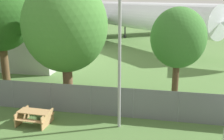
% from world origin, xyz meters
% --- Properties ---
extents(perimeter_fence, '(56.07, 0.07, 1.82)m').
position_xyz_m(perimeter_fence, '(0.00, 10.40, 0.91)').
color(perimeter_fence, slate).
rests_on(perimeter_fence, ground).
extents(airplane, '(34.55, 36.54, 12.01)m').
position_xyz_m(airplane, '(-6.12, 39.90, 4.23)').
color(airplane, silver).
rests_on(airplane, ground).
extents(picnic_bench_near_cabin, '(1.82, 1.46, 0.76)m').
position_xyz_m(picnic_bench_near_cabin, '(-5.28, 8.59, 0.47)').
color(picnic_bench_near_cabin, tan).
rests_on(picnic_bench_near_cabin, ground).
extents(tree_behind_benches, '(3.43, 3.43, 6.30)m').
position_xyz_m(tree_behind_benches, '(2.40, 12.98, 4.38)').
color(tree_behind_benches, '#4C3823').
rests_on(tree_behind_benches, ground).
extents(tree_far_right, '(5.36, 5.36, 8.05)m').
position_xyz_m(tree_far_right, '(-4.57, 12.04, 5.08)').
color(tree_far_right, brown).
rests_on(tree_far_right, ground).
extents(light_mast, '(0.44, 0.44, 8.41)m').
position_xyz_m(light_mast, '(-0.61, 9.17, 5.09)').
color(light_mast, '#99999E').
rests_on(light_mast, ground).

